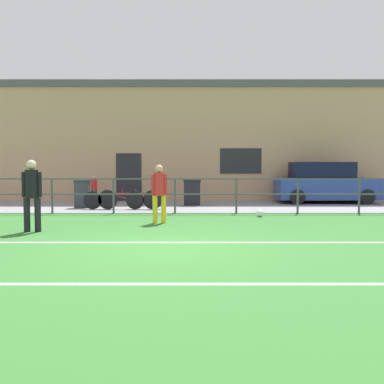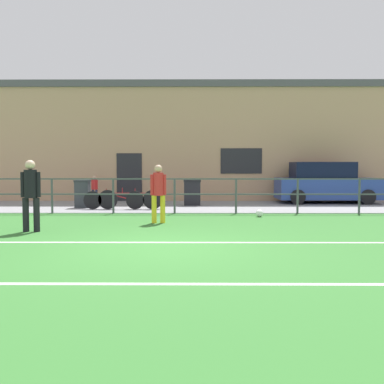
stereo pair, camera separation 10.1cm
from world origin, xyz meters
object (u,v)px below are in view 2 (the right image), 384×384
(spectator_child, at_px, (95,187))
(trash_bin_1, at_px, (192,192))
(parked_car_red, at_px, (326,184))
(bicycle_parked_0, at_px, (130,199))
(player_striker, at_px, (158,190))
(bicycle_parked_1, at_px, (114,200))
(player_goalkeeper, at_px, (31,191))
(trash_bin_0, at_px, (83,194))
(soccer_ball_match, at_px, (259,213))

(spectator_child, xyz_separation_m, trash_bin_1, (4.12, -1.37, -0.14))
(spectator_child, relative_size, parked_car_red, 0.28)
(trash_bin_1, bearing_deg, bicycle_parked_0, -142.88)
(player_striker, relative_size, bicycle_parked_0, 0.70)
(player_striker, xyz_separation_m, bicycle_parked_1, (-1.88, 3.59, -0.54))
(parked_car_red, height_order, bicycle_parked_1, parked_car_red)
(player_goalkeeper, relative_size, bicycle_parked_0, 0.74)
(parked_car_red, relative_size, trash_bin_1, 4.12)
(player_striker, bearing_deg, trash_bin_0, 116.99)
(spectator_child, xyz_separation_m, trash_bin_0, (0.10, -2.40, -0.12))
(player_striker, relative_size, soccer_ball_match, 7.14)
(player_goalkeeper, relative_size, soccer_ball_match, 7.63)
(player_goalkeeper, height_order, soccer_ball_match, player_goalkeeper)
(player_goalkeeper, xyz_separation_m, bicycle_parked_0, (1.57, 5.20, -0.58))
(spectator_child, distance_m, bicycle_parked_1, 3.33)
(bicycle_parked_1, bearing_deg, parked_car_red, 18.46)
(soccer_ball_match, relative_size, parked_car_red, 0.05)
(spectator_child, height_order, bicycle_parked_0, spectator_child)
(player_goalkeeper, bearing_deg, soccer_ball_match, 24.93)
(player_goalkeeper, xyz_separation_m, parked_car_red, (9.27, 7.96, -0.15))
(soccer_ball_match, height_order, bicycle_parked_1, bicycle_parked_1)
(player_goalkeeper, height_order, bicycle_parked_0, player_goalkeeper)
(soccer_ball_match, distance_m, parked_car_red, 6.01)
(bicycle_parked_0, bearing_deg, soccer_ball_match, -26.45)
(player_goalkeeper, xyz_separation_m, player_striker, (2.87, 1.61, -0.06))
(bicycle_parked_1, xyz_separation_m, trash_bin_1, (2.76, 1.65, 0.17))
(player_striker, height_order, soccer_ball_match, player_striker)
(bicycle_parked_1, bearing_deg, soccer_ball_match, -23.65)
(trash_bin_1, bearing_deg, soccer_ball_match, -61.22)
(player_goalkeeper, distance_m, soccer_ball_match, 6.65)
(spectator_child, height_order, trash_bin_0, spectator_child)
(bicycle_parked_0, height_order, bicycle_parked_1, bicycle_parked_0)
(spectator_child, distance_m, bicycle_parked_0, 3.60)
(bicycle_parked_0, bearing_deg, bicycle_parked_1, 180.00)
(bicycle_parked_1, bearing_deg, spectator_child, 114.23)
(soccer_ball_match, xyz_separation_m, spectator_child, (-6.20, 5.14, 0.55))
(player_goalkeeper, height_order, player_striker, player_goalkeeper)
(parked_car_red, distance_m, bicycle_parked_1, 8.74)
(soccer_ball_match, height_order, parked_car_red, parked_car_red)
(parked_car_red, bearing_deg, trash_bin_1, -168.62)
(player_goalkeeper, relative_size, trash_bin_1, 1.70)
(trash_bin_0, bearing_deg, soccer_ball_match, -24.20)
(parked_car_red, xyz_separation_m, trash_bin_0, (-9.54, -2.14, -0.28))
(soccer_ball_match, bearing_deg, spectator_child, 140.33)
(soccer_ball_match, bearing_deg, bicycle_parked_0, 153.55)
(player_striker, relative_size, parked_car_red, 0.39)
(trash_bin_1, bearing_deg, bicycle_parked_1, -149.11)
(bicycle_parked_1, bearing_deg, bicycle_parked_0, -0.00)
(player_striker, distance_m, trash_bin_1, 5.34)
(player_goalkeeper, distance_m, parked_car_red, 12.22)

